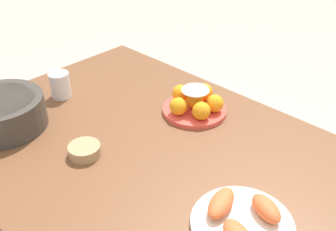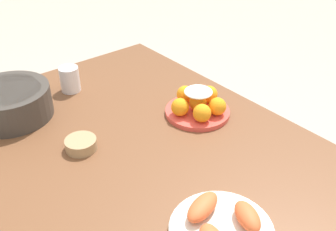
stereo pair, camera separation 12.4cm
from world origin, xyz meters
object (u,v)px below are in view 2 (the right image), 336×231
at_px(cake_plate, 198,105).
at_px(serving_bowl, 10,102).
at_px(dining_table, 137,164).
at_px(cup_near, 70,79).
at_px(seafood_platter, 221,227).
at_px(sauce_bowl, 81,144).

bearing_deg(cake_plate, serving_bowl, 51.62).
bearing_deg(dining_table, cup_near, 1.12).
height_order(serving_bowl, seafood_platter, serving_bowl).
distance_m(dining_table, serving_bowl, 0.46).
distance_m(dining_table, cake_plate, 0.28).
distance_m(serving_bowl, seafood_platter, 0.80).
distance_m(dining_table, cup_near, 0.43).
relative_size(sauce_bowl, seafood_platter, 0.39).
relative_size(dining_table, sauce_bowl, 12.89).
height_order(dining_table, cup_near, cup_near).
bearing_deg(sauce_bowl, seafood_platter, -168.97).
xyz_separation_m(cake_plate, seafood_platter, (-0.40, 0.30, -0.02)).
bearing_deg(dining_table, serving_bowl, 33.30).
bearing_deg(cup_near, dining_table, -178.88).
relative_size(cake_plate, serving_bowl, 0.81).
bearing_deg(serving_bowl, cup_near, -81.73).
height_order(sauce_bowl, cup_near, cup_near).
xyz_separation_m(seafood_platter, cup_near, (0.82, -0.05, 0.03)).
xyz_separation_m(sauce_bowl, seafood_platter, (-0.48, -0.09, 0.00)).
height_order(dining_table, serving_bowl, serving_bowl).
bearing_deg(seafood_platter, cake_plate, -37.13).
xyz_separation_m(dining_table, sauce_bowl, (0.06, 0.15, 0.12)).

